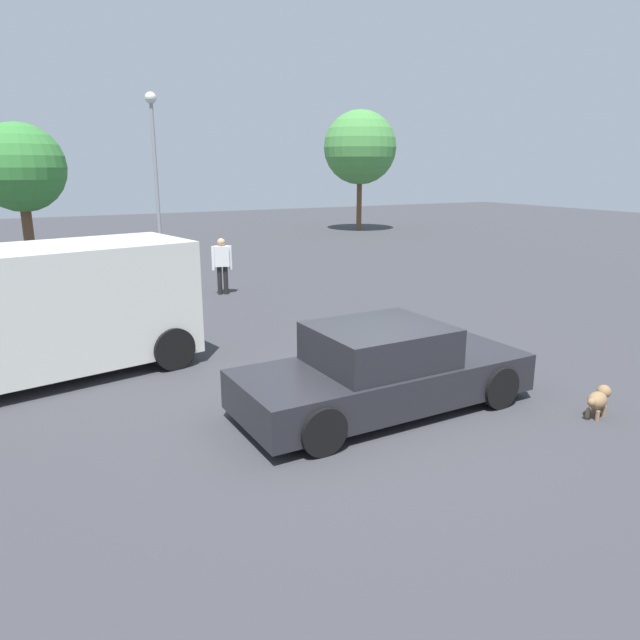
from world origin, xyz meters
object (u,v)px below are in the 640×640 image
(dog, at_px, (599,399))
(light_post_near, at_px, (154,146))
(sedan_foreground, at_px, (382,371))
(van_white, at_px, (37,309))
(pedestrian, at_px, (222,261))

(dog, xyz_separation_m, light_post_near, (-1.71, 19.11, 4.01))
(sedan_foreground, distance_m, van_white, 5.81)
(pedestrian, bearing_deg, sedan_foreground, 10.99)
(sedan_foreground, relative_size, pedestrian, 2.82)
(light_post_near, bearing_deg, dog, -84.88)
(van_white, bearing_deg, pedestrian, -145.09)
(sedan_foreground, bearing_deg, dog, -34.69)
(sedan_foreground, distance_m, pedestrian, 8.93)
(pedestrian, height_order, light_post_near, light_post_near)
(dog, bearing_deg, light_post_near, 77.97)
(pedestrian, bearing_deg, van_white, -29.27)
(sedan_foreground, height_order, van_white, van_white)
(dog, height_order, light_post_near, light_post_near)
(pedestrian, xyz_separation_m, light_post_near, (0.28, 8.51, 3.34))
(dog, bearing_deg, van_white, 124.29)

